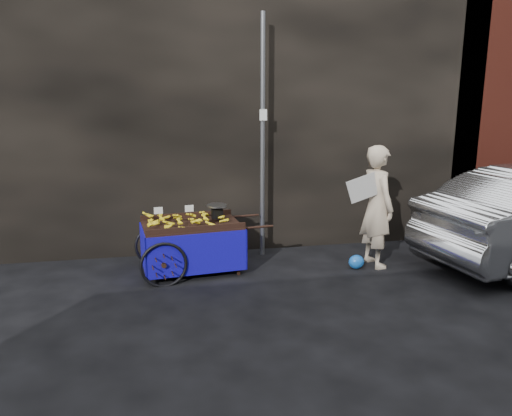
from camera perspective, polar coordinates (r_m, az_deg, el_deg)
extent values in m
plane|color=black|center=(7.50, 0.46, -8.53)|extent=(80.00, 80.00, 0.00)
cube|color=black|center=(9.44, -8.78, 11.38)|extent=(11.00, 2.00, 5.00)
cube|color=#591E14|center=(11.67, 25.67, 10.58)|extent=(3.00, 2.00, 5.00)
cylinder|color=slate|center=(8.33, 0.76, 7.86)|extent=(0.08, 0.08, 4.00)
cube|color=white|center=(8.26, 0.84, 10.59)|extent=(0.12, 0.02, 0.18)
cube|color=black|center=(7.80, -7.37, -2.05)|extent=(1.58, 1.09, 0.06)
cube|color=black|center=(8.20, -7.91, -0.84)|extent=(1.48, 0.20, 0.09)
cube|color=black|center=(7.37, -6.79, -2.41)|extent=(1.48, 0.20, 0.09)
cube|color=black|center=(7.69, -2.02, -5.04)|extent=(0.05, 0.05, 0.74)
cube|color=black|center=(8.37, -3.36, -3.52)|extent=(0.05, 0.05, 0.74)
cylinder|color=black|center=(7.67, 0.29, -2.19)|extent=(0.46, 0.09, 0.04)
cylinder|color=black|center=(8.36, -1.24, -0.90)|extent=(0.46, 0.09, 0.04)
torus|color=black|center=(7.38, -10.50, -6.44)|extent=(0.70, 0.12, 0.69)
torus|color=black|center=(8.32, -11.35, -4.20)|extent=(0.70, 0.12, 0.69)
cylinder|color=black|center=(7.85, -10.95, -5.25)|extent=(0.16, 1.04, 0.05)
cube|color=#0E0792|center=(7.44, -6.65, -5.30)|extent=(1.51, 0.19, 0.63)
cube|color=#0E0792|center=(8.33, -7.87, -3.32)|extent=(1.51, 0.19, 0.63)
cube|color=#0E0792|center=(7.80, -12.74, -4.68)|extent=(0.13, 0.96, 0.63)
cube|color=#0E0792|center=(8.04, -2.02, -3.81)|extent=(0.13, 0.96, 0.63)
cube|color=black|center=(7.88, -4.48, -0.63)|extent=(0.18, 0.15, 0.15)
cylinder|color=silver|center=(7.85, -4.49, 0.29)|extent=(0.35, 0.35, 0.03)
cube|color=white|center=(7.56, -11.10, -0.29)|extent=(0.13, 0.02, 0.10)
cube|color=white|center=(7.62, -7.64, -0.05)|extent=(0.13, 0.02, 0.10)
imported|color=#C3AE91|center=(8.19, 13.64, 0.17)|extent=(0.58, 0.78, 1.96)
cube|color=beige|center=(7.90, 12.20, 2.29)|extent=(0.59, 0.02, 0.50)
ellipsoid|color=blue|center=(8.18, 11.40, -6.05)|extent=(0.25, 0.20, 0.23)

